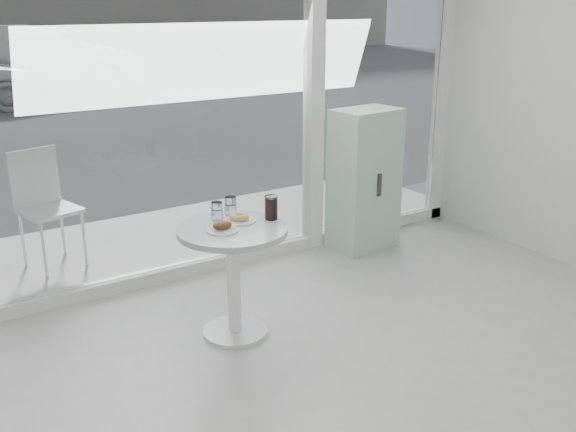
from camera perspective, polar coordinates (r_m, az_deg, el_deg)
storefront at (r=5.17m, az=-5.39°, el=13.57°), size 5.00×0.14×3.00m
main_table at (r=4.23m, az=-4.90°, el=-3.82°), size 0.72×0.72×0.77m
patio_deck at (r=6.22m, az=-8.95°, el=-1.67°), size 5.60×1.60×0.05m
mint_cabinet at (r=5.80m, az=6.80°, el=3.23°), size 0.62×0.44×1.27m
patio_chair at (r=5.63m, az=-20.86°, el=1.29°), size 0.51×0.51×0.97m
car_silver at (r=16.41m, az=-21.44°, el=12.66°), size 5.07×2.48×1.60m
plate_fritter at (r=4.09m, az=-5.81°, el=-0.99°), size 0.21×0.21×0.07m
plate_donut at (r=4.25m, az=-4.35°, el=-0.22°), size 0.22×0.22×0.05m
water_tumbler_a at (r=4.28m, az=-6.34°, el=0.34°), size 0.08×0.08×0.13m
water_tumbler_b at (r=4.38m, az=-5.12°, el=0.80°), size 0.08×0.08×0.13m
cola_glass at (r=4.27m, az=-1.51°, el=0.72°), size 0.09×0.09×0.16m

